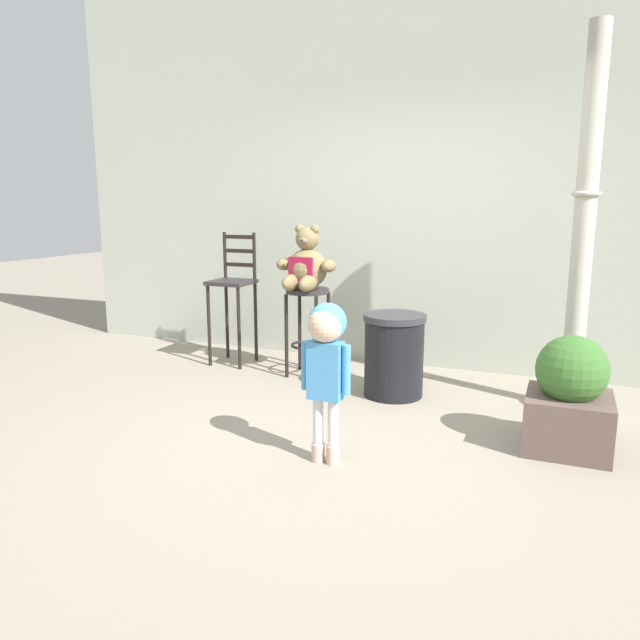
% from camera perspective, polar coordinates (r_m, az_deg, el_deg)
% --- Properties ---
extents(ground_plane, '(24.00, 24.00, 0.00)m').
position_cam_1_polar(ground_plane, '(3.87, 0.64, -11.82)').
color(ground_plane, gray).
extents(building_wall, '(7.20, 0.30, 3.89)m').
position_cam_1_polar(building_wall, '(5.72, 9.35, 15.39)').
color(building_wall, '#AAB0A0').
rests_on(building_wall, ground_plane).
extents(bar_stool_with_teddy, '(0.37, 0.37, 0.77)m').
position_cam_1_polar(bar_stool_with_teddy, '(5.23, -1.19, 0.55)').
color(bar_stool_with_teddy, '#2B2628').
rests_on(bar_stool_with_teddy, ground_plane).
extents(teddy_bear, '(0.53, 0.48, 0.55)m').
position_cam_1_polar(teddy_bear, '(5.14, -1.33, 5.15)').
color(teddy_bear, olive).
rests_on(teddy_bear, bar_stool_with_teddy).
extents(child_walking, '(0.30, 0.24, 0.95)m').
position_cam_1_polar(child_walking, '(3.42, 0.59, -2.71)').
color(child_walking, '#CDA494').
rests_on(child_walking, ground_plane).
extents(trash_bin, '(0.49, 0.49, 0.65)m').
position_cam_1_polar(trash_bin, '(4.75, 7.03, -3.31)').
color(trash_bin, black).
rests_on(trash_bin, ground_plane).
extents(lamppost, '(0.35, 0.35, 2.70)m').
position_cam_1_polar(lamppost, '(4.67, 23.50, 4.70)').
color(lamppost, '#ACA899').
rests_on(lamppost, ground_plane).
extents(bar_chair_empty, '(0.37, 0.37, 1.23)m').
position_cam_1_polar(bar_chair_empty, '(5.68, -8.23, 2.79)').
color(bar_chair_empty, '#2B2628').
rests_on(bar_chair_empty, ground_plane).
extents(planter_with_shrub, '(0.50, 0.50, 0.72)m').
position_cam_1_polar(planter_with_shrub, '(4.00, 22.63, -6.86)').
color(planter_with_shrub, brown).
rests_on(planter_with_shrub, ground_plane).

